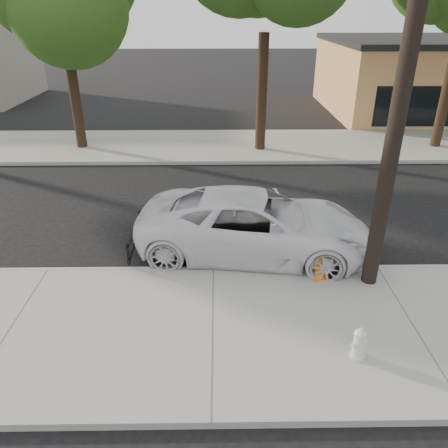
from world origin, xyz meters
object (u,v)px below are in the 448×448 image
at_px(traffic_cone, 319,262).
at_px(utility_pole, 405,75).
at_px(fire_hydrant, 359,344).
at_px(police_cruiser, 255,224).

bearing_deg(traffic_cone, utility_pole, -10.01).
xyz_separation_m(fire_hydrant, traffic_cone, (-0.16, 2.63, 0.09)).
distance_m(utility_pole, fire_hydrant, 5.00).
height_order(fire_hydrant, traffic_cone, traffic_cone).
bearing_deg(fire_hydrant, police_cruiser, 86.17).
xyz_separation_m(utility_pole, traffic_cone, (-1.13, 0.20, -4.17)).
bearing_deg(police_cruiser, utility_pole, -114.45).
bearing_deg(police_cruiser, traffic_cone, -127.26).
distance_m(utility_pole, traffic_cone, 4.33).
xyz_separation_m(police_cruiser, fire_hydrant, (1.55, -4.02, -0.39)).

